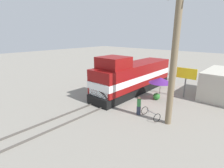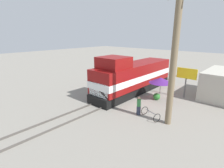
{
  "view_description": "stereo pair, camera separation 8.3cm",
  "coord_description": "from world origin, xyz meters",
  "px_view_note": "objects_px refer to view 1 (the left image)",
  "views": [
    {
      "loc": [
        11.83,
        -14.13,
        7.04
      ],
      "look_at": [
        1.2,
        -2.13,
        2.38
      ],
      "focal_mm": 28.0,
      "sensor_mm": 36.0,
      "label": 1
    },
    {
      "loc": [
        11.89,
        -14.07,
        7.04
      ],
      "look_at": [
        1.2,
        -2.13,
        2.38
      ],
      "focal_mm": 28.0,
      "sensor_mm": 36.0,
      "label": 2
    }
  ],
  "objects_px": {
    "locomotive": "(132,77)",
    "vendor_umbrella": "(161,80)",
    "billboard_sign": "(186,75)",
    "bicycle": "(150,114)",
    "person_bystander": "(139,105)",
    "utility_pole": "(174,57)"
  },
  "relations": [
    {
      "from": "vendor_umbrella",
      "to": "locomotive",
      "type": "bearing_deg",
      "value": -179.57
    },
    {
      "from": "locomotive",
      "to": "billboard_sign",
      "type": "relative_size",
      "value": 3.85
    },
    {
      "from": "utility_pole",
      "to": "bicycle",
      "type": "xyz_separation_m",
      "value": [
        -1.52,
        -0.15,
        -4.96
      ]
    },
    {
      "from": "vendor_umbrella",
      "to": "billboard_sign",
      "type": "bearing_deg",
      "value": 52.79
    },
    {
      "from": "person_bystander",
      "to": "bicycle",
      "type": "xyz_separation_m",
      "value": [
        1.13,
        0.11,
        -0.55
      ]
    },
    {
      "from": "billboard_sign",
      "to": "locomotive",
      "type": "bearing_deg",
      "value": -156.23
    },
    {
      "from": "vendor_umbrella",
      "to": "billboard_sign",
      "type": "xyz_separation_m",
      "value": [
        1.82,
        2.4,
        0.38
      ]
    },
    {
      "from": "utility_pole",
      "to": "billboard_sign",
      "type": "bearing_deg",
      "value": 100.14
    },
    {
      "from": "person_bystander",
      "to": "billboard_sign",
      "type": "bearing_deg",
      "value": 78.94
    },
    {
      "from": "person_bystander",
      "to": "bicycle",
      "type": "distance_m",
      "value": 1.26
    },
    {
      "from": "utility_pole",
      "to": "person_bystander",
      "type": "relative_size",
      "value": 6.18
    },
    {
      "from": "locomotive",
      "to": "vendor_umbrella",
      "type": "height_order",
      "value": "locomotive"
    },
    {
      "from": "vendor_umbrella",
      "to": "person_bystander",
      "type": "relative_size",
      "value": 1.48
    },
    {
      "from": "vendor_umbrella",
      "to": "person_bystander",
      "type": "distance_m",
      "value": 4.98
    },
    {
      "from": "locomotive",
      "to": "person_bystander",
      "type": "relative_size",
      "value": 7.57
    },
    {
      "from": "billboard_sign",
      "to": "person_bystander",
      "type": "xyz_separation_m",
      "value": [
        -1.41,
        -7.21,
        -1.63
      ]
    },
    {
      "from": "locomotive",
      "to": "vendor_umbrella",
      "type": "distance_m",
      "value": 3.7
    },
    {
      "from": "vendor_umbrella",
      "to": "bicycle",
      "type": "distance_m",
      "value": 5.26
    },
    {
      "from": "vendor_umbrella",
      "to": "billboard_sign",
      "type": "relative_size",
      "value": 0.75
    },
    {
      "from": "billboard_sign",
      "to": "bicycle",
      "type": "bearing_deg",
      "value": -92.22
    },
    {
      "from": "person_bystander",
      "to": "bicycle",
      "type": "relative_size",
      "value": 0.95
    },
    {
      "from": "utility_pole",
      "to": "vendor_umbrella",
      "type": "xyz_separation_m",
      "value": [
        -3.07,
        4.53,
        -3.17
      ]
    }
  ]
}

